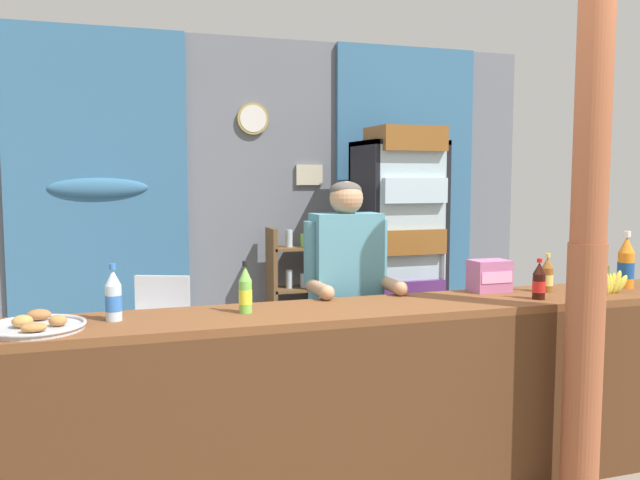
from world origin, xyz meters
name	(u,v)px	position (x,y,z in m)	size (l,w,h in m)	color
ground_plane	(318,435)	(0.00, 1.22, 0.00)	(7.92, 7.92, 0.00)	gray
back_wall_curtained	(252,198)	(0.01, 3.09, 1.42)	(5.21, 0.22, 2.78)	slate
stall_counter	(365,386)	(-0.06, 0.31, 0.60)	(4.09, 0.53, 0.97)	brown
timber_post	(588,254)	(0.95, 0.00, 1.24)	(0.20, 0.18, 2.59)	#995133
drink_fridge	(399,238)	(1.13, 2.47, 1.09)	(0.67, 0.65, 2.01)	black
bottle_shelf_rack	(297,293)	(0.33, 2.81, 0.61)	(0.48, 0.28, 1.18)	brown
plastic_lawn_chair	(158,327)	(-0.87, 2.40, 0.49)	(0.58, 0.58, 0.86)	silver
shopkeeper	(346,285)	(0.06, 0.91, 0.99)	(0.50, 0.42, 1.58)	#28282D
soda_bottle_orange_soda	(626,264)	(1.63, 0.47, 1.11)	(0.09, 0.09, 0.33)	orange
soda_bottle_lime_soda	(245,291)	(-0.61, 0.46, 1.07)	(0.06, 0.06, 0.25)	#75C64C
soda_bottle_water	(113,297)	(-1.21, 0.48, 1.08)	(0.07, 0.07, 0.26)	silver
soda_bottle_iced_tea	(547,276)	(1.10, 0.49, 1.06)	(0.07, 0.07, 0.22)	brown
soda_bottle_cola	(539,282)	(0.92, 0.32, 1.06)	(0.07, 0.07, 0.22)	black
snack_box_wafer	(489,276)	(0.81, 0.61, 1.06)	(0.21, 0.16, 0.18)	#B76699
pastry_tray	(36,326)	(-1.52, 0.38, 0.99)	(0.41, 0.41, 0.07)	#BCBCC1
banana_bunch	(607,283)	(1.38, 0.34, 1.02)	(0.27, 0.07, 0.16)	#DBCC42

